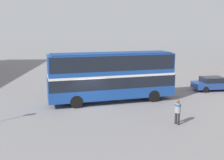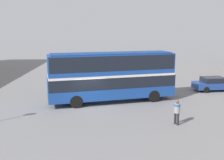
# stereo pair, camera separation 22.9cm
# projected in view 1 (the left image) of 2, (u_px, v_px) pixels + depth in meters

# --- Properties ---
(ground_plane) EXTENTS (240.00, 240.00, 0.00)m
(ground_plane) POSITION_uv_depth(u_px,v_px,m) (90.00, 108.00, 22.29)
(ground_plane) COLOR slate
(double_decker_bus) EXTENTS (11.68, 5.14, 4.50)m
(double_decker_bus) POSITION_uv_depth(u_px,v_px,m) (112.00, 74.00, 23.61)
(double_decker_bus) COLOR #194293
(double_decker_bus) RESTS_ON ground_plane
(pedestrian_foreground) EXTENTS (0.59, 0.59, 1.77)m
(pedestrian_foreground) POSITION_uv_depth(u_px,v_px,m) (178.00, 109.00, 18.19)
(pedestrian_foreground) COLOR #232328
(pedestrian_foreground) RESTS_ON ground_plane
(parked_car_kerb_near) EXTENTS (4.60, 2.41, 1.48)m
(parked_car_kerb_near) POSITION_uv_depth(u_px,v_px,m) (213.00, 84.00, 28.37)
(parked_car_kerb_near) COLOR navy
(parked_car_kerb_near) RESTS_ON ground_plane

